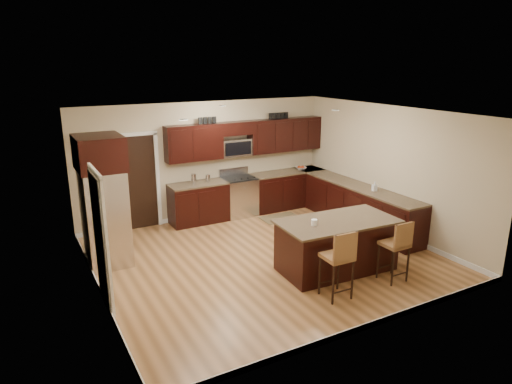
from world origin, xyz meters
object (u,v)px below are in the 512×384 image
range (239,196)px  stool_left (340,257)px  refrigerator (103,200)px  island (336,247)px  stool_right (397,244)px

range → stool_left: (-0.45, -4.32, 0.23)m
stool_left → refrigerator: 4.22m
island → stool_left: bearing=-123.1°
stool_left → refrigerator: size_ratio=0.48×
island → stool_left: (-0.62, -0.85, 0.27)m
stool_left → refrigerator: refrigerator is taller
stool_left → island: bearing=55.7°
range → stool_right: 4.39m
range → stool_right: bearing=-80.1°
stool_right → island: bearing=124.4°
range → stool_left: 4.35m
range → refrigerator: size_ratio=0.47×
range → stool_left: bearing=-96.0°
range → stool_left: size_ratio=0.99×
stool_right → range: bearing=99.6°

